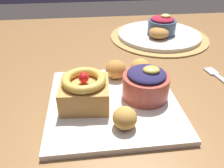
{
  "coord_description": "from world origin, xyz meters",
  "views": [
    {
      "loc": [
        -0.08,
        -0.56,
        1.03
      ],
      "look_at": [
        -0.03,
        -0.16,
        0.77
      ],
      "focal_mm": 36.52,
      "sensor_mm": 36.0,
      "label": 1
    }
  ],
  "objects_px": {
    "front_plate": "(113,102)",
    "berry_ramekin": "(146,83)",
    "fritter_back": "(140,68)",
    "cake_slice": "(85,91)",
    "fritter_middle": "(125,118)",
    "back_ramekin": "(162,25)",
    "fritter_front": "(116,69)",
    "fork": "(220,78)",
    "back_plate": "(159,35)",
    "back_pastry": "(159,33)"
  },
  "relations": [
    {
      "from": "front_plate",
      "to": "berry_ramekin",
      "type": "bearing_deg",
      "value": 5.63
    },
    {
      "from": "fritter_back",
      "to": "berry_ramekin",
      "type": "bearing_deg",
      "value": -95.42
    },
    {
      "from": "cake_slice",
      "to": "fritter_middle",
      "type": "distance_m",
      "value": 0.1
    },
    {
      "from": "back_ramekin",
      "to": "cake_slice",
      "type": "bearing_deg",
      "value": -126.42
    },
    {
      "from": "cake_slice",
      "to": "back_ramekin",
      "type": "relative_size",
      "value": 1.07
    },
    {
      "from": "fritter_front",
      "to": "fritter_middle",
      "type": "distance_m",
      "value": 0.18
    },
    {
      "from": "fork",
      "to": "berry_ramekin",
      "type": "bearing_deg",
      "value": 98.89
    },
    {
      "from": "cake_slice",
      "to": "berry_ramekin",
      "type": "distance_m",
      "value": 0.13
    },
    {
      "from": "fritter_middle",
      "to": "front_plate",
      "type": "bearing_deg",
      "value": 97.52
    },
    {
      "from": "fritter_back",
      "to": "back_ramekin",
      "type": "height_order",
      "value": "back_ramekin"
    },
    {
      "from": "front_plate",
      "to": "back_plate",
      "type": "bearing_deg",
      "value": 60.33
    },
    {
      "from": "cake_slice",
      "to": "back_ramekin",
      "type": "xyz_separation_m",
      "value": [
        0.28,
        0.37,
        0.0
      ]
    },
    {
      "from": "fritter_middle",
      "to": "fork",
      "type": "height_order",
      "value": "fritter_middle"
    },
    {
      "from": "back_pastry",
      "to": "fork",
      "type": "relative_size",
      "value": 0.53
    },
    {
      "from": "fritter_front",
      "to": "cake_slice",
      "type": "bearing_deg",
      "value": -127.68
    },
    {
      "from": "berry_ramekin",
      "to": "fritter_back",
      "type": "xyz_separation_m",
      "value": [
        0.01,
        0.09,
        -0.01
      ]
    },
    {
      "from": "cake_slice",
      "to": "fritter_front",
      "type": "xyz_separation_m",
      "value": [
        0.08,
        0.1,
        -0.01
      ]
    },
    {
      "from": "back_plate",
      "to": "back_ramekin",
      "type": "height_order",
      "value": "back_ramekin"
    },
    {
      "from": "front_plate",
      "to": "fritter_back",
      "type": "xyz_separation_m",
      "value": [
        0.08,
        0.09,
        0.03
      ]
    },
    {
      "from": "fritter_middle",
      "to": "back_ramekin",
      "type": "relative_size",
      "value": 0.47
    },
    {
      "from": "back_plate",
      "to": "cake_slice",
      "type": "bearing_deg",
      "value": -125.55
    },
    {
      "from": "fritter_back",
      "to": "back_ramekin",
      "type": "xyz_separation_m",
      "value": [
        0.14,
        0.27,
        0.01
      ]
    },
    {
      "from": "fritter_back",
      "to": "cake_slice",
      "type": "bearing_deg",
      "value": -143.78
    },
    {
      "from": "back_plate",
      "to": "fritter_middle",
      "type": "bearing_deg",
      "value": -113.88
    },
    {
      "from": "fritter_back",
      "to": "fritter_middle",
      "type": "bearing_deg",
      "value": -111.04
    },
    {
      "from": "fritter_back",
      "to": "back_plate",
      "type": "xyz_separation_m",
      "value": [
        0.13,
        0.28,
        -0.02
      ]
    },
    {
      "from": "berry_ramekin",
      "to": "fork",
      "type": "distance_m",
      "value": 0.23
    },
    {
      "from": "front_plate",
      "to": "back_pastry",
      "type": "xyz_separation_m",
      "value": [
        0.2,
        0.33,
        0.03
      ]
    },
    {
      "from": "fritter_front",
      "to": "back_plate",
      "type": "distance_m",
      "value": 0.34
    },
    {
      "from": "fritter_middle",
      "to": "back_plate",
      "type": "bearing_deg",
      "value": 66.12
    },
    {
      "from": "fritter_middle",
      "to": "back_pastry",
      "type": "bearing_deg",
      "value": 65.65
    },
    {
      "from": "fritter_back",
      "to": "fork",
      "type": "xyz_separation_m",
      "value": [
        0.2,
        -0.02,
        -0.03
      ]
    },
    {
      "from": "cake_slice",
      "to": "fritter_front",
      "type": "relative_size",
      "value": 2.06
    },
    {
      "from": "fritter_middle",
      "to": "back_ramekin",
      "type": "bearing_deg",
      "value": 65.34
    },
    {
      "from": "berry_ramekin",
      "to": "back_pastry",
      "type": "height_order",
      "value": "berry_ramekin"
    },
    {
      "from": "fritter_front",
      "to": "back_pastry",
      "type": "xyz_separation_m",
      "value": [
        0.18,
        0.23,
        0.0
      ]
    },
    {
      "from": "fritter_middle",
      "to": "back_pastry",
      "type": "relative_size",
      "value": 0.67
    },
    {
      "from": "fritter_middle",
      "to": "fritter_back",
      "type": "distance_m",
      "value": 0.19
    },
    {
      "from": "front_plate",
      "to": "fritter_back",
      "type": "distance_m",
      "value": 0.13
    },
    {
      "from": "fritter_middle",
      "to": "back_plate",
      "type": "height_order",
      "value": "fritter_middle"
    },
    {
      "from": "front_plate",
      "to": "back_ramekin",
      "type": "bearing_deg",
      "value": 59.39
    },
    {
      "from": "fritter_front",
      "to": "fritter_middle",
      "type": "xyz_separation_m",
      "value": [
        -0.01,
        -0.17,
        -0.0
      ]
    },
    {
      "from": "back_plate",
      "to": "berry_ramekin",
      "type": "bearing_deg",
      "value": -111.18
    },
    {
      "from": "fritter_middle",
      "to": "back_pastry",
      "type": "height_order",
      "value": "back_pastry"
    },
    {
      "from": "cake_slice",
      "to": "back_pastry",
      "type": "height_order",
      "value": "cake_slice"
    },
    {
      "from": "fritter_back",
      "to": "back_plate",
      "type": "distance_m",
      "value": 0.31
    },
    {
      "from": "fritter_middle",
      "to": "fritter_front",
      "type": "bearing_deg",
      "value": 87.66
    },
    {
      "from": "back_pastry",
      "to": "fork",
      "type": "xyz_separation_m",
      "value": [
        0.09,
        -0.25,
        -0.03
      ]
    },
    {
      "from": "back_pastry",
      "to": "fritter_middle",
      "type": "bearing_deg",
      "value": -114.35
    },
    {
      "from": "front_plate",
      "to": "fork",
      "type": "bearing_deg",
      "value": 14.78
    }
  ]
}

